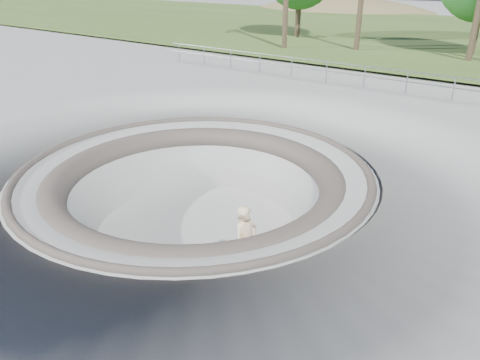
{
  "coord_description": "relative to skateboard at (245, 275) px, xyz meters",
  "views": [
    {
      "loc": [
        8.52,
        -9.19,
        5.35
      ],
      "look_at": [
        1.32,
        0.42,
        -0.1
      ],
      "focal_mm": 35.0,
      "sensor_mm": 36.0,
      "label": 1
    }
  ],
  "objects": [
    {
      "name": "ground",
      "position": [
        -2.7,
        1.19,
        1.82
      ],
      "size": [
        180.0,
        180.0,
        0.0
      ],
      "primitive_type": "plane",
      "color": "#A5A6A1",
      "rests_on": "ground"
    },
    {
      "name": "skate_bowl",
      "position": [
        -2.7,
        1.19,
        -0.0
      ],
      "size": [
        14.0,
        14.0,
        4.1
      ],
      "color": "#A5A6A1",
      "rests_on": "ground"
    },
    {
      "name": "grass_strip",
      "position": [
        -2.7,
        35.19,
        2.04
      ],
      "size": [
        180.0,
        36.0,
        0.12
      ],
      "color": "#3B5723",
      "rests_on": "ground"
    },
    {
      "name": "safety_railing",
      "position": [
        -2.7,
        13.19,
        2.52
      ],
      "size": [
        25.0,
        0.06,
        1.03
      ],
      "color": "gray",
      "rests_on": "ground"
    },
    {
      "name": "skateboard",
      "position": [
        0.0,
        0.0,
        0.0
      ],
      "size": [
        0.93,
        0.34,
        0.09
      ],
      "color": "olive",
      "rests_on": "ground"
    },
    {
      "name": "skater",
      "position": [
        0.0,
        -0.0,
        0.99
      ],
      "size": [
        0.54,
        0.76,
        1.95
      ],
      "primitive_type": "imported",
      "rotation": [
        0.0,
        0.0,
        1.47
      ],
      "color": "beige",
      "rests_on": "skateboard"
    }
  ]
}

